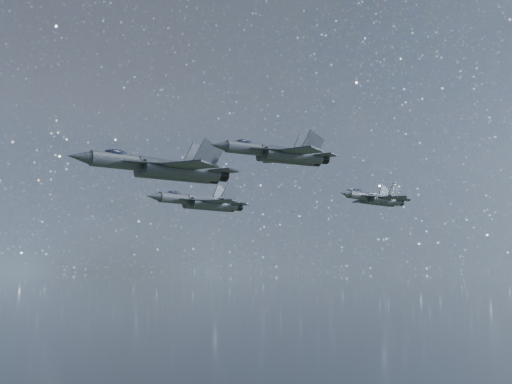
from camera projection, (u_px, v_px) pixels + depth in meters
jet_lead at (166, 168)px, 67.75m from camera, size 19.38×13.63×4.90m
jet_left at (203, 202)px, 98.78m from camera, size 18.59×13.20×4.73m
jet_right at (281, 154)px, 67.80m from camera, size 15.26×10.51×3.83m
jet_slot at (376, 199)px, 95.91m from camera, size 15.14×10.71×3.84m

